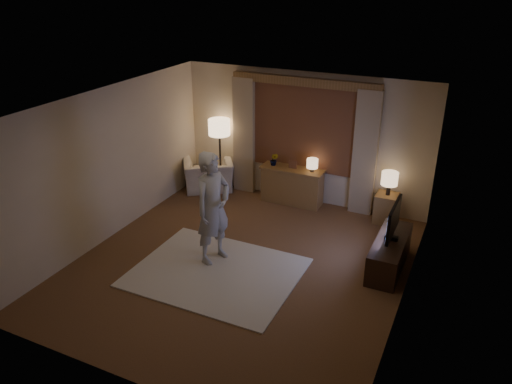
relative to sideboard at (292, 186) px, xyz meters
The scene contains 13 objects.
room 2.23m from the sideboard, 86.82° to the right, with size 5.04×5.54×2.64m.
rug 2.90m from the sideboard, 92.60° to the right, with size 2.50×2.00×0.02m, color beige.
sideboard is the anchor object (origin of this frame).
picture_frame 0.45m from the sideboard, ahead, with size 0.16×0.02×0.20m, color brown.
plant 0.64m from the sideboard, behind, with size 0.17×0.13×0.30m, color #999999.
table_lamp_sideboard 0.68m from the sideboard, ahead, with size 0.22×0.22×0.30m.
floor_lamp 1.88m from the sideboard, behind, with size 0.45×0.45×1.53m.
armchair 1.86m from the sideboard, behind, with size 1.01×0.88×0.66m, color beige.
side_table 1.89m from the sideboard, ahead, with size 0.40×0.40×0.56m, color brown.
table_lamp_side 1.96m from the sideboard, ahead, with size 0.30×0.30×0.44m.
tv_stand 2.75m from the sideboard, 34.73° to the right, with size 0.45×1.40×0.50m, color black.
tv 2.79m from the sideboard, 34.75° to the right, with size 0.21×0.84×0.61m.
person 2.64m from the sideboard, 97.57° to the right, with size 0.67×0.44×1.83m, color #B7B2A9.
Camera 1 is at (3.12, -6.06, 4.37)m, focal length 35.00 mm.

